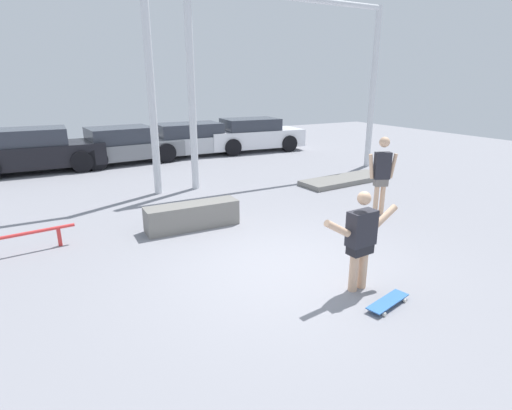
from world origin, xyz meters
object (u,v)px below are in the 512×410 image
(parked_car_black, at_px, (34,151))
(parked_car_white, at_px, (253,135))
(bystander, at_px, (382,171))
(skateboard, at_px, (388,302))
(manual_pad, at_px, (345,180))
(grind_box, at_px, (192,216))
(parked_car_silver, at_px, (192,140))
(parked_car_grey, at_px, (124,145))
(skateboarder, at_px, (361,238))

(parked_car_black, relative_size, parked_car_white, 1.00)
(parked_car_white, distance_m, bystander, 9.17)
(skateboard, bearing_deg, parked_car_white, 57.00)
(parked_car_black, bearing_deg, manual_pad, -35.66)
(manual_pad, bearing_deg, parked_car_black, 142.72)
(grind_box, distance_m, parked_car_silver, 8.56)
(parked_car_black, height_order, bystander, bystander)
(parked_car_black, xyz_separation_m, parked_car_grey, (2.94, 0.19, -0.06))
(grind_box, relative_size, bystander, 1.09)
(grind_box, bearing_deg, skateboard, -73.09)
(parked_car_white, bearing_deg, parked_car_grey, -175.38)
(skateboard, distance_m, parked_car_silver, 12.30)
(skateboarder, xyz_separation_m, bystander, (2.81, 2.38, 0.20))
(grind_box, xyz_separation_m, parked_car_white, (5.66, 7.81, 0.42))
(grind_box, distance_m, parked_car_grey, 7.84)
(grind_box, distance_m, bystander, 4.27)
(grind_box, xyz_separation_m, bystander, (4.03, -1.21, 0.74))
(skateboarder, distance_m, parked_car_silver, 11.74)
(bystander, bearing_deg, parked_car_white, -77.69)
(skateboarder, height_order, parked_car_white, skateboarder)
(grind_box, distance_m, parked_car_white, 9.65)
(skateboard, bearing_deg, manual_pad, 41.05)
(parked_car_white, height_order, bystander, bystander)
(skateboard, distance_m, manual_pad, 6.97)
(manual_pad, distance_m, parked_car_black, 10.18)
(skateboard, height_order, bystander, bystander)
(skateboarder, distance_m, manual_pad, 6.60)
(grind_box, relative_size, parked_car_silver, 0.42)
(skateboarder, bearing_deg, skateboard, -89.08)
(parked_car_silver, relative_size, bystander, 2.57)
(skateboard, relative_size, manual_pad, 0.27)
(skateboard, height_order, parked_car_silver, parked_car_silver)
(parked_car_silver, distance_m, bystander, 9.30)
(parked_car_white, bearing_deg, grind_box, -121.05)
(parked_car_black, height_order, parked_car_silver, parked_car_black)
(parked_car_black, bearing_deg, parked_car_white, 2.74)
(grind_box, xyz_separation_m, parked_car_grey, (0.22, 7.83, 0.38))
(skateboard, relative_size, parked_car_silver, 0.17)
(bystander, bearing_deg, skateboard, 69.25)
(skateboard, relative_size, grind_box, 0.41)
(skateboarder, bearing_deg, grind_box, 105.61)
(parked_car_silver, bearing_deg, skateboarder, -98.22)
(grind_box, relative_size, parked_car_black, 0.44)
(parked_car_black, bearing_deg, parked_car_grey, 5.30)
(skateboard, xyz_separation_m, manual_pad, (4.11, 5.63, 0.01))
(skateboard, bearing_deg, skateboarder, 81.32)
(skateboard, bearing_deg, parked_car_black, 95.85)
(parked_car_silver, bearing_deg, parked_car_white, -4.30)
(manual_pad, bearing_deg, skateboard, -126.16)
(skateboard, distance_m, parked_car_white, 12.75)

